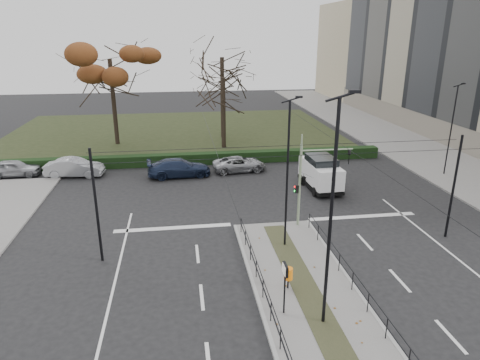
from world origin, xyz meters
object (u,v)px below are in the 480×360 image
object	(u,v)px
rust_tree	(110,59)
streetlamp_median_near	(332,215)
litter_bin	(288,274)
info_panel	(285,275)
streetlamp_sidewalk	(451,129)
parked_car_first	(14,168)
bare_tree_center	(222,63)
streetlamp_median_far	(288,173)
bare_tree_near	(223,83)
white_van	(321,172)
traffic_light	(305,179)
parked_car_second	(74,167)
parked_car_third	(179,168)
parked_car_fourth	(240,164)

from	to	relation	value
rust_tree	streetlamp_median_near	bearing A→B (deg)	-69.29
litter_bin	rust_tree	xyz separation A→B (m)	(-11.10, 29.04, 7.85)
info_panel	rust_tree	world-z (taller)	rust_tree
streetlamp_median_near	streetlamp_sidewalk	bearing A→B (deg)	46.56
parked_car_first	rust_tree	size ratio (longest dim) A/B	0.36
litter_bin	bare_tree_center	world-z (taller)	bare_tree_center
streetlamp_median_far	bare_tree_near	xyz separation A→B (m)	(-1.03, 21.83, 2.31)
info_panel	white_van	distance (m)	16.07
traffic_light	streetlamp_median_near	world-z (taller)	streetlamp_median_near
bare_tree_center	streetlamp_median_near	bearing A→B (deg)	-88.98
bare_tree_center	rust_tree	bearing A→B (deg)	-173.10
info_panel	bare_tree_near	world-z (taller)	bare_tree_near
streetlamp_median_near	bare_tree_near	xyz separation A→B (m)	(-0.97, 28.50, 1.75)
streetlamp_median_near	streetlamp_sidewalk	distance (m)	23.46
traffic_light	streetlamp_median_near	xyz separation A→B (m)	(-1.74, -9.08, 1.76)
traffic_light	parked_car_second	distance (m)	19.96
streetlamp_sidewalk	parked_car_third	bearing A→B (deg)	172.48
streetlamp_median_near	bare_tree_near	size ratio (longest dim) A/B	0.99
traffic_light	litter_bin	world-z (taller)	traffic_light
bare_tree_near	streetlamp_median_far	bearing A→B (deg)	-87.31
parked_car_first	bare_tree_center	xyz separation A→B (m)	(18.36, 11.12, 7.42)
streetlamp_sidewalk	streetlamp_median_far	bearing A→B (deg)	-147.20
parked_car_second	white_van	distance (m)	19.79
litter_bin	traffic_light	bearing A→B (deg)	68.56
streetlamp_sidewalk	bare_tree_near	bearing A→B (deg)	146.10
traffic_light	white_van	xyz separation A→B (m)	(3.20, 6.42, -1.76)
parked_car_first	streetlamp_sidewalk	bearing A→B (deg)	-99.08
info_panel	parked_car_first	xyz separation A→B (m)	(-17.49, 21.04, -1.22)
streetlamp_median_near	litter_bin	bearing A→B (deg)	108.39
streetlamp_sidewalk	parked_car_second	size ratio (longest dim) A/B	1.60
litter_bin	white_van	world-z (taller)	white_van
bare_tree_center	white_van	bearing A→B (deg)	-72.40
traffic_light	bare_tree_near	distance (m)	19.92
traffic_light	white_van	distance (m)	7.39
bare_tree_near	streetlamp_median_near	bearing A→B (deg)	-88.06
bare_tree_center	traffic_light	bearing A→B (deg)	-84.43
litter_bin	streetlamp_median_far	world-z (taller)	streetlamp_median_far
parked_car_second	streetlamp_median_near	bearing A→B (deg)	-141.37
streetlamp_median_far	bare_tree_center	distance (m)	26.55
traffic_light	parked_car_third	world-z (taller)	traffic_light
parked_car_second	streetlamp_sidewalk	bearing A→B (deg)	-92.69
info_panel	parked_car_fourth	xyz separation A→B (m)	(0.99, 19.82, -1.29)
bare_tree_center	litter_bin	bearing A→B (deg)	-90.47
streetlamp_median_far	parked_car_first	world-z (taller)	streetlamp_median_far
parked_car_first	rust_tree	world-z (taller)	rust_tree
info_panel	parked_car_first	size ratio (longest dim) A/B	0.56
litter_bin	white_van	bearing A→B (deg)	66.01
parked_car_third	rust_tree	world-z (taller)	rust_tree
traffic_light	white_van	bearing A→B (deg)	63.50
streetlamp_sidewalk	white_van	bearing A→B (deg)	-172.27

